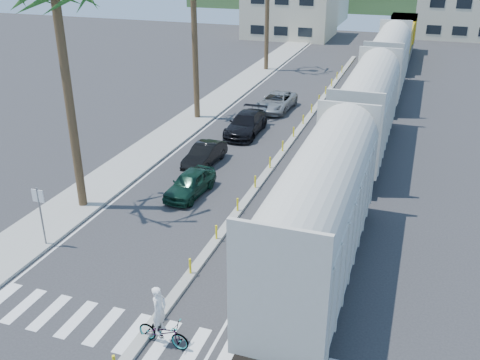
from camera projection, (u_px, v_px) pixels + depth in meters
name	position (u px, v px, depth m)	size (l,w,h in m)	color
ground	(170.00, 304.00, 20.89)	(140.00, 140.00, 0.00)	#28282B
sidewalk	(209.00, 107.00, 44.90)	(3.00, 90.00, 0.15)	gray
rails	(377.00, 113.00, 43.46)	(1.56, 100.00, 0.06)	black
median	(293.00, 137.00, 38.02)	(0.45, 60.00, 0.85)	gray
crosswalk	(145.00, 336.00, 19.16)	(14.00, 2.20, 0.01)	silver
lane_markings	(282.00, 115.00, 43.03)	(9.42, 90.00, 0.01)	silver
freight_train	(376.00, 90.00, 39.14)	(3.00, 60.94, 5.85)	beige
street_sign	(40.00, 208.00, 23.97)	(0.60, 0.08, 3.00)	slate
car_lead	(190.00, 183.00, 29.49)	(1.91, 4.12, 1.37)	black
car_second	(205.00, 155.00, 33.46)	(1.64, 4.12, 1.33)	black
car_third	(246.00, 124.00, 38.68)	(2.24, 5.32, 1.53)	black
car_rear	(276.00, 102.00, 44.05)	(2.66, 5.32, 1.44)	#949698
cyclist	(162.00, 327.00, 18.52)	(0.99, 2.08, 2.36)	#9EA0A5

